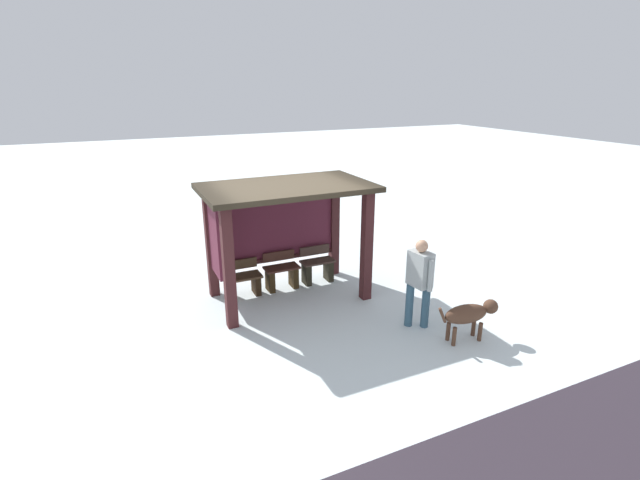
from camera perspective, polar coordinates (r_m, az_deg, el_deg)
ground_plane at (r=9.49m, az=-3.79°, el=-6.90°), size 60.00×60.00×0.00m
bus_shelter at (r=9.02m, az=-4.99°, el=3.23°), size 3.18×1.89×2.30m
bench_left_inside at (r=9.52m, az=-9.41°, el=-5.06°), size 0.72×0.40×0.72m
bench_center_inside at (r=9.73m, az=-4.75°, el=-4.16°), size 0.72×0.38×0.77m
bench_right_inside at (r=10.01m, az=-0.34°, el=-3.38°), size 0.72×0.35×0.77m
person_walking at (r=8.17m, az=12.13°, el=-4.49°), size 0.38×0.61×1.62m
dog at (r=8.15m, az=17.90°, el=-8.65°), size 1.12×0.39×0.68m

